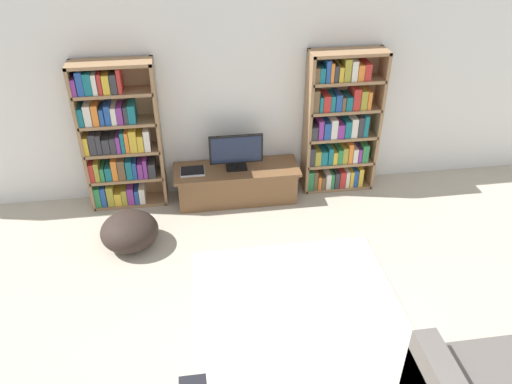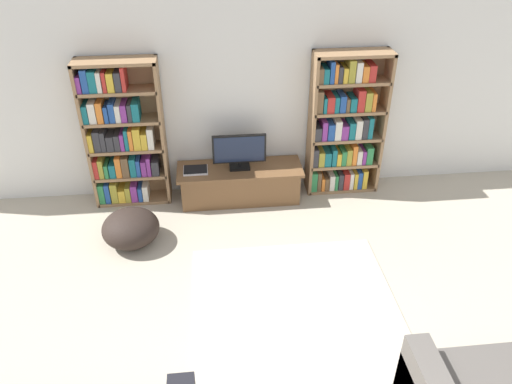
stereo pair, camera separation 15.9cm
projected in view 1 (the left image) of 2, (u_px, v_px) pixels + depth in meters
The scene contains 8 objects.
wall_back at pixel (244, 87), 5.68m from camera, with size 8.80×0.06×2.60m.
bookshelf_left at pixel (118, 139), 5.60m from camera, with size 0.87×0.30×1.74m.
bookshelf_right at pixel (339, 125), 5.91m from camera, with size 0.87×0.30×1.74m.
tv_stand at pixel (237, 183), 6.00m from camera, with size 1.48×0.50×0.42m.
television at pixel (236, 151), 5.76m from camera, with size 0.62×0.16×0.43m.
laptop at pixel (192, 171), 5.80m from camera, with size 0.28×0.22×0.03m.
area_rug at pixel (300, 310), 4.56m from camera, with size 1.88×1.88×0.02m.
beanbag_ottoman at pixel (130, 231), 5.25m from camera, with size 0.61×0.61×0.37m, color #2D231E.
Camera 1 is at (-0.63, -1.14, 3.40)m, focal length 35.00 mm.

